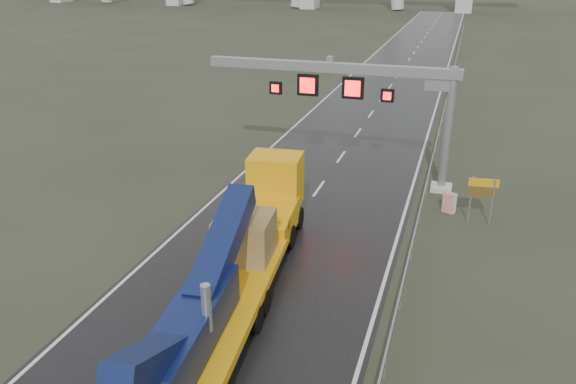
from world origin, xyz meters
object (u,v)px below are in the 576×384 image
(sign_gantry, at_px, (365,90))
(heavy_haul_truck, at_px, (237,259))
(exit_sign_pair, at_px, (483,192))
(striped_barrier, at_px, (449,203))

(sign_gantry, relative_size, heavy_haul_truck, 0.77)
(sign_gantry, distance_m, heavy_haul_truck, 14.78)
(exit_sign_pair, height_order, striped_barrier, exit_sign_pair)
(sign_gantry, relative_size, exit_sign_pair, 5.90)
(heavy_haul_truck, bearing_deg, striped_barrier, 49.33)
(exit_sign_pair, xyz_separation_m, striped_barrier, (-1.53, 1.00, -1.21))
(exit_sign_pair, bearing_deg, sign_gantry, 143.86)
(heavy_haul_truck, distance_m, exit_sign_pair, 13.59)
(heavy_haul_truck, xyz_separation_m, striped_barrier, (7.66, 11.01, -1.19))
(exit_sign_pair, distance_m, striped_barrier, 2.20)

